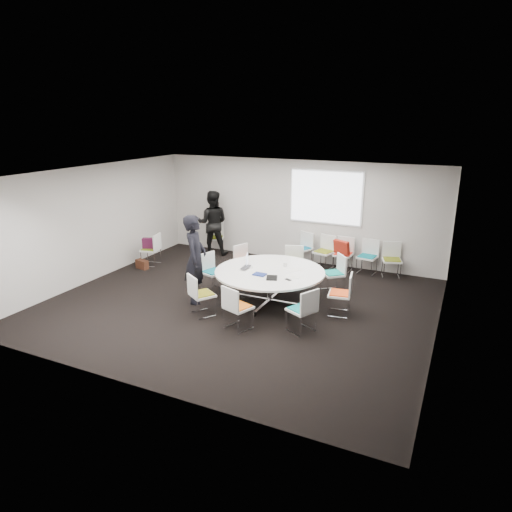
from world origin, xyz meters
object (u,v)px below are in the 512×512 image
at_px(chair_ring_h, 302,318).
at_px(person_back, 212,223).
at_px(chair_ring_d, 246,269).
at_px(chair_back_b, 324,258).
at_px(chair_ring_a, 340,302).
at_px(chair_person_back, 216,243).
at_px(chair_ring_c, 293,271).
at_px(chair_back_a, 302,255).
at_px(chair_back_c, 343,261).
at_px(chair_back_e, 391,267).
at_px(chair_back_d, 367,263).
at_px(person_main, 195,259).
at_px(conference_table, 270,278).
at_px(maroon_bag, 150,243).
at_px(chair_ring_f, 202,302).
at_px(brown_bag, 142,264).
at_px(cup, 285,264).
at_px(laptop, 248,268).
at_px(chair_ring_e, 213,279).
at_px(chair_ring_g, 238,316).
at_px(chair_ring_b, 333,281).
at_px(chair_spare_left, 151,255).

relative_size(chair_ring_h, person_back, 0.47).
height_order(chair_ring_d, chair_back_b, same).
bearing_deg(chair_ring_a, chair_person_back, 49.32).
xyz_separation_m(chair_ring_c, chair_back_a, (-0.28, 1.40, 0.00)).
height_order(chair_ring_h, chair_back_a, same).
relative_size(chair_back_c, chair_back_e, 1.00).
bearing_deg(chair_back_d, person_main, 57.22).
bearing_deg(conference_table, maroon_bag, 165.80).
xyz_separation_m(chair_ring_f, chair_back_a, (0.72, 4.02, 0.00)).
bearing_deg(chair_back_e, brown_bag, 2.96).
bearing_deg(person_main, chair_ring_f, -158.82).
bearing_deg(cup, chair_ring_f, -125.73).
relative_size(laptop, cup, 3.93).
height_order(chair_ring_d, chair_back_d, same).
relative_size(chair_ring_f, laptop, 2.49).
height_order(chair_person_back, person_back, person_back).
bearing_deg(chair_back_b, chair_ring_e, 70.30).
relative_size(chair_ring_h, cup, 9.78).
height_order(chair_ring_g, chair_back_b, same).
distance_m(person_main, brown_bag, 2.94).
bearing_deg(chair_person_back, chair_back_e, 157.01).
xyz_separation_m(chair_ring_a, chair_back_e, (0.57, 2.78, 0.00)).
height_order(chair_ring_b, person_main, person_main).
distance_m(chair_ring_c, person_back, 3.30).
xyz_separation_m(chair_spare_left, person_main, (2.47, -1.62, 0.69)).
height_order(chair_ring_f, brown_bag, chair_ring_f).
xyz_separation_m(chair_ring_b, chair_ring_h, (0.04, -2.24, 0.00)).
xyz_separation_m(chair_ring_h, chair_back_c, (-0.23, 3.83, 0.00)).
bearing_deg(chair_back_e, chair_ring_b, 40.72).
xyz_separation_m(cup, brown_bag, (-4.18, 0.23, -0.66)).
bearing_deg(laptop, chair_back_a, -9.09).
distance_m(person_main, laptop, 1.15).
relative_size(chair_ring_f, person_back, 0.47).
bearing_deg(chair_ring_f, chair_back_d, 91.67).
height_order(chair_back_d, chair_spare_left, same).
height_order(chair_ring_g, chair_person_back, same).
bearing_deg(brown_bag, chair_ring_g, -27.92).
bearing_deg(person_back, brown_bag, 41.34).
xyz_separation_m(chair_ring_b, cup, (-0.90, -0.76, 0.50)).
xyz_separation_m(chair_ring_h, chair_back_d, (0.40, 3.87, 0.00)).
bearing_deg(chair_ring_c, cup, 82.44).
bearing_deg(chair_back_a, chair_ring_d, 87.58).
distance_m(chair_back_d, laptop, 3.55).
relative_size(conference_table, chair_back_e, 2.69).
xyz_separation_m(chair_ring_f, chair_back_b, (1.36, 3.97, 0.00)).
distance_m(chair_back_c, chair_back_e, 1.24).
relative_size(conference_table, brown_bag, 6.58).
height_order(chair_back_c, cup, chair_back_c).
relative_size(chair_person_back, person_main, 0.45).
bearing_deg(chair_ring_c, maroon_bag, -11.20).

